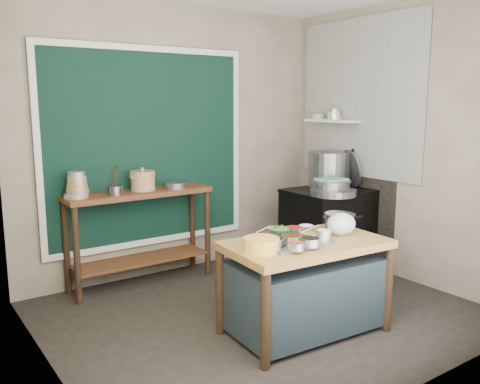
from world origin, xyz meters
TOP-DOWN VIEW (x-y plane):
  - floor at (0.00, 0.00)m, footprint 3.50×3.00m
  - back_wall at (0.00, 1.51)m, footprint 3.50×0.02m
  - left_wall at (-1.76, 0.00)m, footprint 0.02×3.00m
  - right_wall at (1.76, 0.00)m, footprint 0.02×3.00m
  - curtain_panel at (-0.35, 1.47)m, footprint 2.10×0.02m
  - curtain_frame at (-0.35, 1.46)m, footprint 2.22×0.03m
  - tile_panel at (1.74, 0.55)m, footprint 0.02×1.70m
  - soot_patch at (1.74, 0.65)m, footprint 0.01×1.30m
  - wall_shelf at (1.63, 0.85)m, footprint 0.22×0.70m
  - prep_table at (0.05, -0.48)m, footprint 1.30×0.81m
  - back_counter at (-0.55, 1.28)m, footprint 1.45×0.40m
  - stove_block at (1.35, 0.55)m, footprint 0.90×0.68m
  - stove_top at (1.35, 0.55)m, footprint 0.92×0.69m
  - condiment_tray at (-0.08, -0.49)m, footprint 0.54×0.40m
  - condiment_bowls at (-0.10, -0.47)m, footprint 0.63×0.48m
  - yellow_basin at (-0.40, -0.51)m, footprint 0.32×0.32m
  - saucepan at (0.52, -0.38)m, footprint 0.28×0.28m
  - plastic_bag_a at (0.41, -0.51)m, footprint 0.25×0.22m
  - plastic_bag_b at (0.46, -0.47)m, footprint 0.23×0.20m
  - bowl_stack at (-1.16, 1.27)m, footprint 0.21×0.21m
  - utensil_cup at (-0.81, 1.22)m, footprint 0.15×0.15m
  - ceramic_crock at (-0.50, 1.29)m, footprint 0.32×0.32m
  - wide_bowl at (-0.18, 1.22)m, footprint 0.27×0.27m
  - stock_pot at (1.47, 0.70)m, footprint 0.62×0.62m
  - pot_lid at (1.63, 0.54)m, footprint 0.24×0.44m
  - steamer at (1.19, 0.39)m, footprint 0.44×0.44m
  - green_cloth at (1.19, 0.39)m, footprint 0.30×0.24m
  - shallow_pan at (1.12, 0.29)m, footprint 0.51×0.51m
  - shelf_bowl_stack at (1.63, 0.81)m, footprint 0.15×0.15m
  - shelf_bowl_green at (1.63, 1.07)m, footprint 0.18×0.18m

SIDE VIEW (x-z plane):
  - floor at x=0.00m, z-range -0.02..0.00m
  - prep_table at x=0.05m, z-range 0.00..0.75m
  - stove_block at x=1.35m, z-range 0.00..0.85m
  - back_counter at x=-0.55m, z-range 0.00..0.95m
  - soot_patch at x=1.74m, z-range 0.05..1.35m
  - condiment_tray at x=-0.08m, z-range 0.75..0.77m
  - yellow_basin at x=-0.40m, z-range 0.75..0.85m
  - condiment_bowls at x=-0.10m, z-range 0.77..0.84m
  - saucepan at x=0.52m, z-range 0.75..0.89m
  - plastic_bag_b at x=0.46m, z-range 0.75..0.90m
  - plastic_bag_a at x=0.41m, z-range 0.75..0.93m
  - stove_top at x=1.35m, z-range 0.85..0.88m
  - shallow_pan at x=1.12m, z-range 0.88..0.94m
  - steamer at x=1.19m, z-range 0.88..1.01m
  - wide_bowl at x=-0.18m, z-range 0.95..1.01m
  - utensil_cup at x=-0.81m, z-range 0.95..1.04m
  - green_cloth at x=1.19m, z-range 1.01..1.04m
  - ceramic_crock at x=-0.50m, z-range 0.95..1.12m
  - bowl_stack at x=-1.16m, z-range 0.93..1.18m
  - stock_pot at x=1.47m, z-range 0.88..1.27m
  - pot_lid at x=1.63m, z-range 0.88..1.30m
  - curtain_panel at x=-0.35m, z-range 0.40..2.30m
  - curtain_frame at x=-0.35m, z-range 0.34..2.36m
  - back_wall at x=0.00m, z-range 0.00..2.80m
  - left_wall at x=-1.76m, z-range 0.00..2.80m
  - right_wall at x=1.76m, z-range 0.00..2.80m
  - wall_shelf at x=1.63m, z-range 1.59..1.61m
  - shelf_bowl_green at x=1.63m, z-range 1.61..1.67m
  - shelf_bowl_stack at x=1.63m, z-range 1.61..1.73m
  - tile_panel at x=1.74m, z-range 1.00..2.70m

